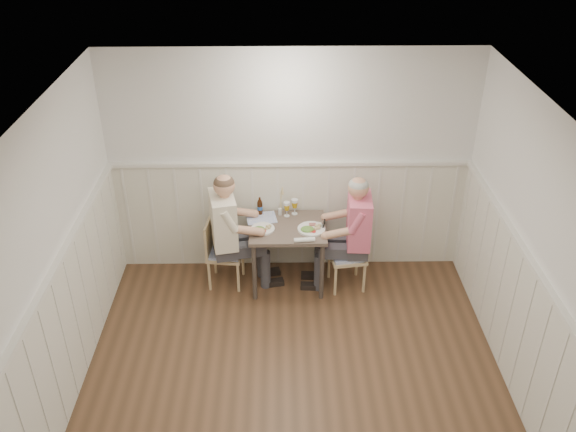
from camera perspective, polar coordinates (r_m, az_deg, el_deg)
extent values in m
plane|color=#4C3422|center=(5.70, 0.65, -17.34)|extent=(4.50, 4.50, 0.00)
cube|color=white|center=(6.73, 0.23, 4.86)|extent=(4.00, 0.04, 2.60)
cube|color=white|center=(5.16, -22.22, -6.64)|extent=(0.04, 4.50, 2.60)
cube|color=white|center=(5.25, 23.25, -6.17)|extent=(0.04, 4.50, 2.60)
cube|color=white|center=(4.15, 0.86, 7.31)|extent=(4.00, 4.50, 0.02)
cube|color=silver|center=(7.02, 0.22, 0.03)|extent=(3.98, 0.03, 1.30)
cube|color=silver|center=(5.55, -20.74, -12.01)|extent=(0.03, 4.48, 1.30)
cube|color=silver|center=(5.64, 21.74, -11.50)|extent=(0.03, 4.48, 1.30)
cube|color=silver|center=(6.69, 0.23, 4.90)|extent=(3.98, 0.06, 0.04)
cube|color=silver|center=(5.14, -21.95, -6.48)|extent=(0.06, 4.48, 0.04)
cube|color=silver|center=(5.23, 22.99, -6.01)|extent=(0.06, 4.48, 0.04)
cube|color=brown|center=(6.64, -0.03, -1.12)|extent=(0.83, 0.70, 0.04)
cylinder|color=#3F3833|center=(6.61, -3.16, -5.28)|extent=(0.05, 0.05, 0.71)
cylinder|color=#3F3833|center=(7.10, -3.01, -2.43)|extent=(0.05, 0.05, 0.71)
cylinder|color=#3F3833|center=(6.62, 3.19, -5.22)|extent=(0.05, 0.05, 0.71)
cylinder|color=#3F3833|center=(7.11, 2.88, -2.38)|extent=(0.05, 0.05, 0.71)
cube|color=tan|center=(6.82, 5.55, -3.77)|extent=(0.43, 0.43, 0.04)
cube|color=#647AC6|center=(6.80, 5.57, -3.54)|extent=(0.39, 0.39, 0.03)
cube|color=tan|center=(6.74, 7.07, -2.09)|extent=(0.08, 0.38, 0.40)
cylinder|color=tan|center=(6.85, 7.13, -5.81)|extent=(0.03, 0.03, 0.37)
cylinder|color=tan|center=(6.77, 4.45, -6.10)|extent=(0.03, 0.03, 0.37)
cylinder|color=tan|center=(7.10, 6.44, -4.26)|extent=(0.03, 0.03, 0.37)
cylinder|color=tan|center=(7.03, 3.85, -4.52)|extent=(0.03, 0.03, 0.37)
cube|color=tan|center=(6.86, -5.86, -3.54)|extent=(0.42, 0.42, 0.04)
cube|color=#647AC6|center=(6.85, -5.88, -3.32)|extent=(0.38, 0.38, 0.03)
cube|color=tan|center=(6.78, -7.39, -1.93)|extent=(0.07, 0.38, 0.40)
cylinder|color=tan|center=(7.14, -6.83, -4.07)|extent=(0.03, 0.03, 0.37)
cylinder|color=tan|center=(7.08, -4.24, -4.24)|extent=(0.03, 0.03, 0.37)
cylinder|color=tan|center=(6.88, -7.36, -5.61)|extent=(0.03, 0.03, 0.37)
cylinder|color=tan|center=(6.82, -4.68, -5.80)|extent=(0.03, 0.03, 0.37)
cube|color=#3F3F47|center=(6.93, 6.19, -4.85)|extent=(0.47, 0.43, 0.45)
cube|color=#3F3F47|center=(6.75, 4.61, -2.83)|extent=(0.45, 0.39, 0.13)
cube|color=#E45A7C|center=(6.58, 6.49, -0.42)|extent=(0.27, 0.46, 0.56)
sphere|color=tan|center=(6.39, 6.69, 2.64)|extent=(0.22, 0.22, 0.22)
sphere|color=#A5A5A0|center=(6.37, 6.71, 2.88)|extent=(0.21, 0.21, 0.21)
cube|color=black|center=(6.56, 3.32, -0.30)|extent=(0.02, 0.07, 0.13)
cube|color=#3F3F47|center=(6.90, -5.62, -4.92)|extent=(0.53, 0.50, 0.47)
cube|color=#3F3F47|center=(6.75, -4.00, -2.66)|extent=(0.50, 0.46, 0.14)
cube|color=white|center=(6.54, -5.90, -0.33)|extent=(0.34, 0.50, 0.57)
sphere|color=tan|center=(6.34, -6.10, 2.85)|extent=(0.23, 0.23, 0.23)
sphere|color=#4C3828|center=(6.33, -6.11, 3.10)|extent=(0.22, 0.22, 0.22)
cylinder|color=white|center=(6.57, 2.20, -1.22)|extent=(0.30, 0.30, 0.02)
ellipsoid|color=#3F722D|center=(6.52, 1.83, -1.10)|extent=(0.15, 0.12, 0.06)
sphere|color=tan|center=(6.57, 2.78, -0.94)|extent=(0.04, 0.04, 0.04)
cube|color=#98544C|center=(6.62, 2.37, -0.79)|extent=(0.09, 0.06, 0.01)
cylinder|color=white|center=(6.62, 2.90, -0.71)|extent=(0.06, 0.06, 0.03)
cylinder|color=white|center=(6.58, -2.38, -1.21)|extent=(0.26, 0.26, 0.02)
ellipsoid|color=#3F722D|center=(6.54, -2.72, -1.10)|extent=(0.13, 0.11, 0.05)
sphere|color=tan|center=(6.57, -1.88, -0.97)|extent=(0.03, 0.03, 0.03)
cylinder|color=silver|center=(6.86, 0.62, 0.23)|extent=(0.07, 0.07, 0.01)
cylinder|color=silver|center=(6.84, 0.62, 0.54)|extent=(0.01, 0.01, 0.08)
cone|color=#C29911|center=(6.80, 0.63, 1.06)|extent=(0.07, 0.07, 0.07)
cylinder|color=silver|center=(6.78, 0.63, 1.43)|extent=(0.07, 0.07, 0.03)
cylinder|color=silver|center=(6.82, -0.11, 0.03)|extent=(0.06, 0.06, 0.01)
cylinder|color=silver|center=(6.80, -0.11, 0.32)|extent=(0.01, 0.01, 0.08)
cone|color=#C29911|center=(6.77, -0.11, 0.82)|extent=(0.07, 0.07, 0.07)
cylinder|color=silver|center=(6.74, -0.11, 1.18)|extent=(0.07, 0.07, 0.03)
cylinder|color=black|center=(6.83, -2.64, 0.74)|extent=(0.06, 0.06, 0.15)
cone|color=black|center=(6.78, -2.66, 1.44)|extent=(0.06, 0.06, 0.04)
cylinder|color=black|center=(6.77, -2.67, 1.64)|extent=(0.02, 0.02, 0.03)
cylinder|color=#2356AC|center=(6.82, -2.64, 0.77)|extent=(0.06, 0.06, 0.04)
cylinder|color=white|center=(6.36, 1.55, -2.24)|extent=(0.22, 0.07, 0.05)
cylinder|color=silver|center=(6.83, -0.75, 0.42)|extent=(0.04, 0.04, 0.08)
cylinder|color=beige|center=(6.76, -0.76, 1.40)|extent=(0.02, 0.02, 0.25)
cone|color=beige|center=(6.69, -0.77, 2.55)|extent=(0.03, 0.03, 0.09)
cube|color=#647AC6|center=(6.79, -2.51, -0.18)|extent=(0.36, 0.31, 0.01)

